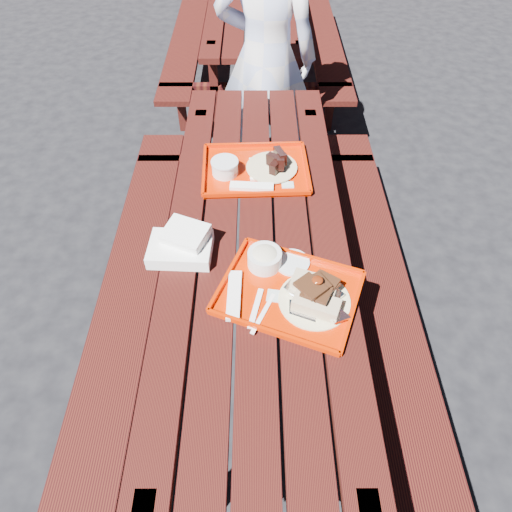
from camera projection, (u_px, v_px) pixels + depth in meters
name	position (u px, v px, depth m)	size (l,w,h in m)	color
ground	(256.00, 337.00, 2.41)	(60.00, 60.00, 0.00)	black
picnic_table_near	(256.00, 270.00, 1.99)	(1.41, 2.40, 0.75)	#39120B
picnic_table_far	(255.00, 15.00, 3.85)	(1.41, 2.40, 0.75)	#39120B
near_tray	(291.00, 284.00, 1.65)	(0.59, 0.53, 0.15)	#BD2000
far_tray	(254.00, 169.00, 2.12)	(0.51, 0.40, 0.08)	#C21F00
white_cloth	(182.00, 245.00, 1.78)	(0.25, 0.22, 0.10)	white
person	(266.00, 58.00, 2.73)	(0.61, 0.40, 1.68)	#B2BFEA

